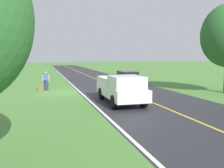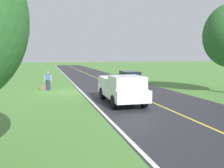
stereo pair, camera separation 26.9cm
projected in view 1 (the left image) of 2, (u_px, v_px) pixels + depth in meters
name	position (u px, v px, depth m)	size (l,w,h in m)	color
ground_plane	(64.00, 92.00, 20.22)	(200.00, 200.00, 0.00)	#4C7F38
road_surface	(122.00, 90.00, 21.63)	(7.96, 120.00, 0.00)	#28282D
lane_edge_line	(79.00, 91.00, 20.57)	(0.16, 117.60, 0.00)	silver
lane_centre_line	(122.00, 90.00, 21.63)	(0.14, 117.60, 0.00)	gold
hitchhiker_walking	(46.00, 79.00, 21.29)	(0.62, 0.51, 1.75)	navy
suitcase_carried	(41.00, 88.00, 21.18)	(0.20, 0.46, 0.52)	brown
pickup_truck_passing	(122.00, 88.00, 15.33)	(2.17, 5.43, 1.82)	silver
sedan_near_oncoming	(127.00, 77.00, 25.71)	(2.01, 4.44, 1.41)	navy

